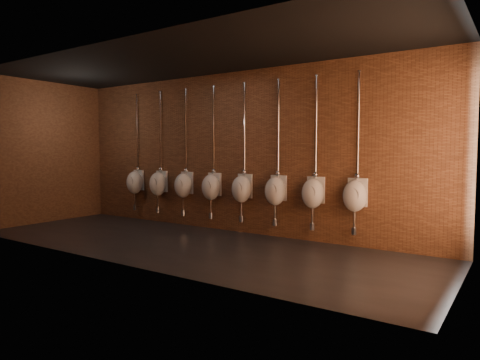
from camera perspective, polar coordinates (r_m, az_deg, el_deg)
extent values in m
plane|color=black|center=(7.58, -7.02, -8.57)|extent=(8.50, 8.50, 0.00)
cube|color=black|center=(7.56, -7.23, 15.82)|extent=(8.50, 3.00, 0.04)
cube|color=brown|center=(8.59, -0.52, 3.69)|extent=(8.50, 0.04, 3.20)
cube|color=brown|center=(6.35, -16.07, 3.43)|extent=(8.50, 0.04, 3.20)
cube|color=brown|center=(10.69, -24.60, 3.39)|extent=(0.04, 3.00, 3.20)
cube|color=brown|center=(5.61, 27.74, 3.07)|extent=(0.04, 3.00, 3.20)
ellipsoid|color=silver|center=(10.35, -13.89, -0.33)|extent=(0.43, 0.38, 0.53)
cube|color=silver|center=(10.44, -13.34, 0.01)|extent=(0.35, 0.07, 0.48)
cylinder|color=#9E9E9E|center=(10.26, -14.44, -0.20)|extent=(0.23, 0.04, 0.23)
cylinder|color=silver|center=(10.41, -13.52, 6.12)|extent=(0.03, 0.03, 1.80)
sphere|color=silver|center=(10.41, -13.49, 1.52)|extent=(0.10, 0.10, 0.10)
cylinder|color=silver|center=(10.48, -13.60, 11.03)|extent=(0.06, 0.06, 0.01)
cylinder|color=silver|center=(10.39, -13.85, -2.34)|extent=(0.04, 0.04, 0.32)
cylinder|color=silver|center=(10.41, -13.83, -3.55)|extent=(0.10, 0.10, 0.13)
cylinder|color=silver|center=(10.47, -13.48, -3.50)|extent=(0.04, 0.18, 0.04)
ellipsoid|color=silver|center=(9.81, -10.91, -0.52)|extent=(0.43, 0.38, 0.53)
cube|color=silver|center=(9.90, -10.37, -0.16)|extent=(0.35, 0.07, 0.48)
cylinder|color=#9E9E9E|center=(9.71, -11.47, -0.38)|extent=(0.23, 0.04, 0.23)
cylinder|color=silver|center=(9.87, -10.53, 6.28)|extent=(0.03, 0.03, 1.80)
sphere|color=silver|center=(9.86, -10.51, 1.43)|extent=(0.10, 0.10, 0.10)
cylinder|color=silver|center=(9.94, -10.60, 11.47)|extent=(0.06, 0.06, 0.01)
cylinder|color=silver|center=(9.84, -10.89, -2.64)|extent=(0.04, 0.04, 0.32)
cylinder|color=silver|center=(9.87, -10.87, -3.91)|extent=(0.10, 0.10, 0.13)
cylinder|color=silver|center=(9.93, -10.51, -3.86)|extent=(0.04, 0.18, 0.04)
ellipsoid|color=silver|center=(9.29, -7.60, -0.73)|extent=(0.43, 0.38, 0.53)
cube|color=silver|center=(9.39, -7.06, -0.35)|extent=(0.35, 0.07, 0.48)
cylinder|color=#9E9E9E|center=(9.19, -8.16, -0.59)|extent=(0.23, 0.04, 0.23)
cylinder|color=silver|center=(9.35, -7.20, 6.45)|extent=(0.03, 0.03, 1.80)
sphere|color=silver|center=(9.35, -7.19, 1.33)|extent=(0.10, 0.10, 0.10)
cylinder|color=silver|center=(9.44, -7.25, 11.91)|extent=(0.06, 0.06, 0.01)
cylinder|color=silver|center=(9.33, -7.58, -2.97)|extent=(0.04, 0.04, 0.32)
cylinder|color=silver|center=(9.36, -7.57, -4.31)|extent=(0.10, 0.10, 0.13)
cylinder|color=silver|center=(9.42, -7.22, -4.25)|extent=(0.04, 0.18, 0.04)
ellipsoid|color=silver|center=(8.81, -3.92, -0.96)|extent=(0.43, 0.38, 0.53)
cube|color=silver|center=(8.91, -3.38, -0.56)|extent=(0.35, 0.07, 0.48)
cylinder|color=#9E9E9E|center=(8.70, -4.46, -0.82)|extent=(0.23, 0.04, 0.23)
cylinder|color=silver|center=(8.87, -3.49, 6.60)|extent=(0.03, 0.03, 1.80)
sphere|color=silver|center=(8.87, -3.51, 1.21)|extent=(0.10, 0.10, 0.10)
cylinder|color=silver|center=(8.96, -3.52, 12.36)|extent=(0.06, 0.06, 0.01)
cylinder|color=silver|center=(8.85, -3.90, -3.32)|extent=(0.04, 0.04, 0.32)
cylinder|color=silver|center=(8.88, -3.90, -4.73)|extent=(0.10, 0.10, 0.13)
cylinder|color=silver|center=(8.95, -3.55, -4.66)|extent=(0.04, 0.18, 0.04)
ellipsoid|color=silver|center=(8.37, 0.18, -1.22)|extent=(0.43, 0.38, 0.53)
cube|color=silver|center=(8.47, 0.69, -0.79)|extent=(0.35, 0.07, 0.48)
cylinder|color=#9E9E9E|center=(8.25, -0.33, -1.07)|extent=(0.23, 0.04, 0.23)
cylinder|color=silver|center=(8.44, 0.62, 6.75)|extent=(0.03, 0.03, 1.80)
sphere|color=silver|center=(8.43, 0.58, 1.07)|extent=(0.10, 0.10, 0.10)
cylinder|color=silver|center=(8.53, 0.63, 12.79)|extent=(0.06, 0.06, 0.01)
cylinder|color=silver|center=(8.41, 0.18, -3.70)|extent=(0.04, 0.04, 0.32)
cylinder|color=silver|center=(8.44, 0.18, -5.18)|extent=(0.10, 0.10, 0.13)
cylinder|color=silver|center=(8.51, 0.51, -5.10)|extent=(0.04, 0.18, 0.04)
ellipsoid|color=silver|center=(7.97, 4.71, -1.49)|extent=(0.43, 0.38, 0.53)
cube|color=silver|center=(8.08, 5.18, -1.04)|extent=(0.35, 0.07, 0.48)
cylinder|color=#9E9E9E|center=(7.85, 4.24, -1.34)|extent=(0.23, 0.04, 0.23)
cylinder|color=silver|center=(8.05, 5.16, 6.87)|extent=(0.03, 0.03, 1.80)
sphere|color=silver|center=(8.04, 5.09, 0.91)|extent=(0.10, 0.10, 0.10)
cylinder|color=silver|center=(8.14, 5.20, 13.20)|extent=(0.06, 0.06, 0.01)
cylinder|color=silver|center=(8.01, 4.69, -4.09)|extent=(0.04, 0.04, 0.32)
cylinder|color=silver|center=(8.05, 4.69, -5.64)|extent=(0.10, 0.10, 0.13)
cylinder|color=silver|center=(8.12, 4.99, -5.55)|extent=(0.04, 0.18, 0.04)
ellipsoid|color=silver|center=(7.63, 9.68, -1.78)|extent=(0.43, 0.38, 0.53)
cube|color=silver|center=(7.75, 10.09, -1.30)|extent=(0.35, 0.07, 0.48)
cylinder|color=#9E9E9E|center=(7.51, 9.26, -1.62)|extent=(0.23, 0.04, 0.23)
cylinder|color=silver|center=(7.71, 10.13, 6.95)|extent=(0.03, 0.03, 1.80)
sphere|color=silver|center=(7.70, 10.03, 0.73)|extent=(0.10, 0.10, 0.10)
cylinder|color=silver|center=(7.81, 10.22, 13.55)|extent=(0.06, 0.06, 0.01)
cylinder|color=silver|center=(7.68, 9.64, -4.49)|extent=(0.04, 0.04, 0.32)
cylinder|color=silver|center=(7.71, 9.62, -6.11)|extent=(0.10, 0.10, 0.13)
cylinder|color=silver|center=(7.79, 9.89, -6.01)|extent=(0.04, 0.18, 0.04)
ellipsoid|color=silver|center=(7.35, 15.06, -2.07)|extent=(0.43, 0.38, 0.53)
cube|color=silver|center=(7.48, 15.40, -1.57)|extent=(0.35, 0.07, 0.48)
cylinder|color=#9E9E9E|center=(7.23, 14.72, -1.92)|extent=(0.23, 0.04, 0.23)
cylinder|color=silver|center=(7.44, 15.51, 6.97)|extent=(0.03, 0.03, 1.80)
sphere|color=silver|center=(7.43, 15.37, 0.53)|extent=(0.10, 0.10, 0.10)
cylinder|color=silver|center=(7.54, 15.65, 13.81)|extent=(0.06, 0.06, 0.01)
cylinder|color=silver|center=(7.40, 15.01, -4.89)|extent=(0.04, 0.04, 0.32)
cylinder|color=silver|center=(7.44, 14.98, -6.56)|extent=(0.10, 0.10, 0.13)
cylinder|color=silver|center=(7.52, 15.20, -6.45)|extent=(0.04, 0.18, 0.04)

